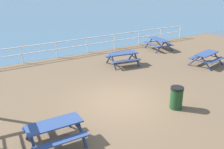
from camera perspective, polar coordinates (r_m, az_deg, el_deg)
name	(u,v)px	position (r m, az deg, el deg)	size (l,w,h in m)	color
ground_plane	(120,104)	(11.57, 1.73, -6.42)	(30.00, 24.00, 0.20)	brown
seaward_railing	(57,47)	(17.83, -12.09, 6.03)	(23.07, 0.07, 1.08)	white
picnic_table_near_right	(123,56)	(16.02, 2.39, 4.13)	(2.01, 1.77, 0.80)	#334C84
picnic_table_far_left	(54,128)	(8.78, -12.55, -11.44)	(1.83, 1.58, 0.80)	#334C84
picnic_table_far_right	(207,56)	(17.00, 20.10, 3.85)	(2.10, 1.88, 0.80)	#334C84
picnic_table_corner	(159,42)	(19.84, 10.26, 7.12)	(1.76, 1.99, 0.80)	#334C84
litter_bin	(176,98)	(11.11, 13.98, -4.95)	(0.55, 0.55, 0.95)	#1E4723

